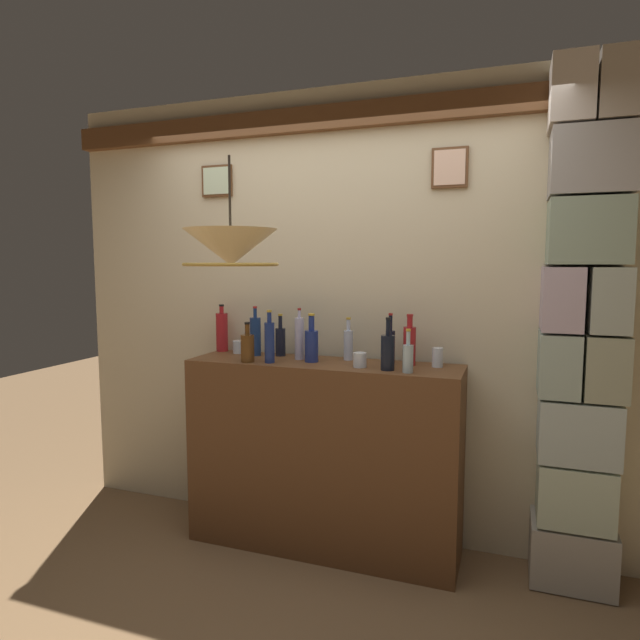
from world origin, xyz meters
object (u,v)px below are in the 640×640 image
(liquor_bottle_vodka, at_px, (388,352))
(pendant_lamp, at_px, (231,249))
(liquor_bottle_scotch, at_px, (280,340))
(liquor_bottle_port, at_px, (270,341))
(liquor_bottle_brandy, at_px, (247,347))
(liquor_bottle_whiskey, at_px, (348,344))
(liquor_bottle_sherry, at_px, (390,345))
(glass_tumbler_rocks, at_px, (239,347))
(glass_tumbler_highball, at_px, (360,360))
(glass_tumbler_shot, at_px, (438,357))
(liquor_bottle_vermouth, at_px, (299,338))
(liquor_bottle_gin, at_px, (255,336))
(liquor_bottle_mezcal, at_px, (408,357))
(liquor_bottle_amaro, at_px, (409,344))
(liquor_bottle_rye, at_px, (311,344))
(liquor_bottle_tequila, at_px, (222,331))

(liquor_bottle_vodka, bearing_deg, pendant_lamp, -137.83)
(liquor_bottle_scotch, height_order, pendant_lamp, pendant_lamp)
(liquor_bottle_port, bearing_deg, liquor_bottle_brandy, -170.98)
(liquor_bottle_whiskey, xyz_separation_m, liquor_bottle_sherry, (0.25, -0.02, 0.01))
(glass_tumbler_rocks, height_order, glass_tumbler_highball, same)
(liquor_bottle_port, bearing_deg, pendant_lamp, -83.47)
(liquor_bottle_scotch, bearing_deg, glass_tumbler_shot, -2.20)
(liquor_bottle_vermouth, relative_size, glass_tumbler_highball, 3.80)
(liquor_bottle_sherry, distance_m, liquor_bottle_vermouth, 0.54)
(liquor_bottle_scotch, distance_m, glass_tumbler_highball, 0.59)
(liquor_bottle_gin, height_order, liquor_bottle_mezcal, liquor_bottle_gin)
(liquor_bottle_mezcal, bearing_deg, liquor_bottle_port, 179.03)
(liquor_bottle_amaro, xyz_separation_m, liquor_bottle_vermouth, (-0.65, -0.04, 0.01))
(liquor_bottle_amaro, xyz_separation_m, pendant_lamp, (-0.70, -0.74, 0.52))
(liquor_bottle_brandy, bearing_deg, liquor_bottle_port, 9.02)
(liquor_bottle_amaro, bearing_deg, liquor_bottle_whiskey, 174.03)
(liquor_bottle_brandy, xyz_separation_m, liquor_bottle_port, (0.13, 0.02, 0.04))
(liquor_bottle_rye, bearing_deg, liquor_bottle_vermouth, 151.14)
(glass_tumbler_highball, bearing_deg, liquor_bottle_rye, 168.84)
(liquor_bottle_gin, xyz_separation_m, liquor_bottle_vodka, (0.87, -0.17, -0.02))
(liquor_bottle_brandy, xyz_separation_m, liquor_bottle_sherry, (0.78, 0.24, 0.02))
(liquor_bottle_gin, distance_m, liquor_bottle_tequila, 0.29)
(liquor_bottle_rye, distance_m, glass_tumbler_highball, 0.32)
(liquor_bottle_brandy, relative_size, liquor_bottle_vermouth, 0.76)
(liquor_bottle_scotch, distance_m, glass_tumbler_shot, 0.96)
(liquor_bottle_brandy, height_order, glass_tumbler_shot, liquor_bottle_brandy)
(liquor_bottle_scotch, bearing_deg, liquor_bottle_rye, -26.52)
(glass_tumbler_rocks, bearing_deg, liquor_bottle_mezcal, -12.48)
(liquor_bottle_mezcal, relative_size, glass_tumbler_rocks, 2.88)
(liquor_bottle_vermouth, bearing_deg, liquor_bottle_gin, 174.23)
(liquor_bottle_whiskey, height_order, pendant_lamp, pendant_lamp)
(liquor_bottle_gin, xyz_separation_m, glass_tumbler_highball, (0.71, -0.14, -0.08))
(liquor_bottle_brandy, xyz_separation_m, glass_tumbler_highball, (0.65, 0.07, -0.05))
(liquor_bottle_vodka, relative_size, glass_tumbler_highball, 3.53)
(liquor_bottle_amaro, distance_m, liquor_bottle_rye, 0.56)
(liquor_bottle_whiskey, distance_m, liquor_bottle_gin, 0.59)
(liquor_bottle_port, xyz_separation_m, liquor_bottle_mezcal, (0.80, -0.01, -0.04))
(liquor_bottle_rye, relative_size, liquor_bottle_gin, 0.92)
(liquor_bottle_amaro, height_order, glass_tumbler_rocks, liquor_bottle_amaro)
(liquor_bottle_gin, height_order, pendant_lamp, pendant_lamp)
(glass_tumbler_shot, distance_m, pendant_lamp, 1.27)
(liquor_bottle_rye, xyz_separation_m, liquor_bottle_gin, (-0.40, 0.08, 0.02))
(liquor_bottle_rye, relative_size, liquor_bottle_mezcal, 1.23)
(glass_tumbler_rocks, xyz_separation_m, pendant_lamp, (0.39, -0.78, 0.59))
(liquor_bottle_tequila, relative_size, glass_tumbler_highball, 3.78)
(liquor_bottle_rye, height_order, liquor_bottle_sherry, liquor_bottle_sherry)
(liquor_bottle_mezcal, height_order, liquor_bottle_vermouth, liquor_bottle_vermouth)
(liquor_bottle_amaro, height_order, liquor_bottle_vermouth, liquor_bottle_vermouth)
(liquor_bottle_sherry, bearing_deg, liquor_bottle_vodka, -81.45)
(liquor_bottle_port, bearing_deg, glass_tumbler_shot, 11.91)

